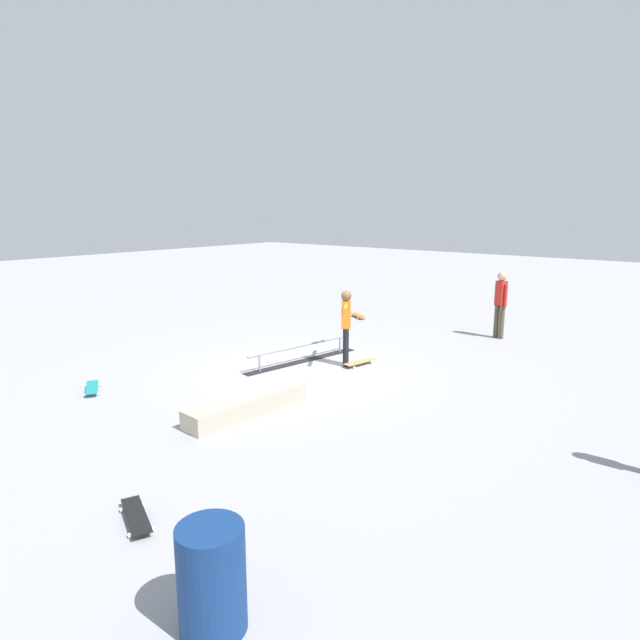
{
  "coord_description": "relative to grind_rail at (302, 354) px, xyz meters",
  "views": [
    {
      "loc": [
        8.13,
        7.08,
        3.34
      ],
      "look_at": [
        -0.53,
        0.06,
        1.0
      ],
      "focal_mm": 30.25,
      "sensor_mm": 36.0,
      "label": 1
    }
  ],
  "objects": [
    {
      "name": "skateboard_main",
      "position": [
        -0.54,
        1.16,
        -0.09
      ],
      "size": [
        0.82,
        0.36,
        0.09
      ],
      "rotation": [
        0.0,
        0.0,
        6.11
      ],
      "color": "tan",
      "rests_on": "ground_plane"
    },
    {
      "name": "loose_skateboard_teal",
      "position": [
        3.95,
        -1.73,
        -0.09
      ],
      "size": [
        0.58,
        0.79,
        0.09
      ],
      "rotation": [
        0.0,
        0.0,
        1.04
      ],
      "color": "teal",
      "rests_on": "ground_plane"
    },
    {
      "name": "trash_bin",
      "position": [
        6.28,
        4.48,
        0.28
      ],
      "size": [
        0.55,
        0.55,
        0.9
      ],
      "primitive_type": "cylinder",
      "color": "navy",
      "rests_on": "ground_plane"
    },
    {
      "name": "loose_skateboard_black",
      "position": [
        5.82,
        2.66,
        -0.09
      ],
      "size": [
        0.49,
        0.82,
        0.09
      ],
      "rotation": [
        0.0,
        0.0,
        4.32
      ],
      "color": "black",
      "rests_on": "ground_plane"
    },
    {
      "name": "loose_skateboard_orange",
      "position": [
        -4.71,
        -1.81,
        -0.09
      ],
      "size": [
        0.59,
        0.78,
        0.09
      ],
      "rotation": [
        0.0,
        0.0,
        4.15
      ],
      "color": "orange",
      "rests_on": "ground_plane"
    },
    {
      "name": "skater_main",
      "position": [
        -0.36,
        0.92,
        0.78
      ],
      "size": [
        1.14,
        0.79,
        1.63
      ],
      "rotation": [
        0.0,
        0.0,
        3.73
      ],
      "color": "black",
      "rests_on": "ground_plane"
    },
    {
      "name": "ground_plane",
      "position": [
        0.53,
        0.44,
        -0.17
      ],
      "size": [
        60.0,
        60.0,
        0.0
      ],
      "primitive_type": "plane",
      "color": "#9E9EA3"
    },
    {
      "name": "grind_rail",
      "position": [
        0.0,
        0.0,
        0.0
      ],
      "size": [
        3.04,
        0.72,
        0.39
      ],
      "rotation": [
        0.0,
        0.0,
        -0.16
      ],
      "color": "black",
      "rests_on": "ground_plane"
    },
    {
      "name": "bystander_red_shirt",
      "position": [
        -4.86,
        2.54,
        0.81
      ],
      "size": [
        0.27,
        0.39,
        1.73
      ],
      "rotation": [
        0.0,
        0.0,
        4.35
      ],
      "color": "brown",
      "rests_on": "ground_plane"
    },
    {
      "name": "skate_ledge",
      "position": [
        2.89,
        1.31,
        -0.01
      ],
      "size": [
        2.32,
        0.62,
        0.31
      ],
      "primitive_type": "cube",
      "rotation": [
        0.0,
        0.0,
        -0.06
      ],
      "color": "#B2A893",
      "rests_on": "ground_plane"
    }
  ]
}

